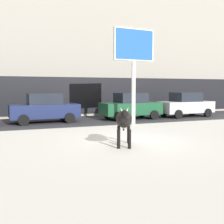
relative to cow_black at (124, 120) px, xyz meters
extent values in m
plane|color=silver|center=(0.60, 0.48, -0.99)|extent=(120.00, 120.00, 0.00)
cube|color=#333338|center=(0.60, 8.16, -0.99)|extent=(60.00, 5.60, 0.01)
cube|color=gray|center=(0.60, 14.14, 5.51)|extent=(44.00, 6.00, 13.00)
cube|color=black|center=(0.60, 11.09, 0.61)|extent=(43.12, 0.10, 2.80)
ellipsoid|color=black|center=(0.03, 0.07, 0.03)|extent=(1.09, 1.52, 0.64)
cylinder|color=black|center=(0.02, -0.46, -0.64)|extent=(0.12, 0.12, 0.70)
cylinder|color=black|center=(-0.34, -0.31, -0.64)|extent=(0.12, 0.12, 0.70)
cylinder|color=black|center=(0.39, 0.44, -0.64)|extent=(0.12, 0.12, 0.70)
cylinder|color=black|center=(0.03, 0.59, -0.64)|extent=(0.12, 0.12, 0.70)
cylinder|color=black|center=(-0.26, -0.63, 0.21)|extent=(0.42, 0.54, 0.44)
ellipsoid|color=black|center=(-0.34, -0.83, 0.31)|extent=(0.39, 0.50, 0.28)
cone|color=beige|center=(-0.23, -0.84, 0.47)|extent=(0.13, 0.10, 0.15)
cone|color=beige|center=(-0.43, -0.75, 0.47)|extent=(0.13, 0.10, 0.15)
cylinder|color=black|center=(0.28, 0.68, -0.22)|extent=(0.06, 0.06, 0.60)
ellipsoid|color=beige|center=(0.09, 0.23, -0.27)|extent=(0.33, 0.35, 0.20)
cylinder|color=silver|center=(2.79, 5.05, 0.91)|extent=(0.24, 0.24, 3.80)
cube|color=silver|center=(2.79, 5.05, 3.66)|extent=(2.53, 0.34, 1.82)
cube|color=#1E51B2|center=(2.79, 5.02, 3.66)|extent=(2.41, 0.29, 1.70)
cube|color=#19234C|center=(-1.95, 8.01, -0.25)|extent=(4.29, 1.99, 0.84)
cube|color=#1E232D|center=(-1.95, 8.01, 0.51)|extent=(2.08, 1.66, 0.68)
cylinder|color=black|center=(-0.64, 8.96, -0.67)|extent=(0.65, 0.26, 0.64)
cylinder|color=black|center=(-0.54, 7.21, -0.67)|extent=(0.65, 0.26, 0.64)
cylinder|color=black|center=(-3.36, 8.81, -0.67)|extent=(0.65, 0.26, 0.64)
cylinder|color=black|center=(-3.27, 7.05, -0.67)|extent=(0.65, 0.26, 0.64)
cube|color=#194C2D|center=(3.92, 7.84, -0.25)|extent=(4.29, 1.99, 0.84)
cube|color=#1E232D|center=(3.92, 7.84, 0.51)|extent=(2.08, 1.66, 0.68)
cylinder|color=black|center=(5.24, 8.80, -0.67)|extent=(0.65, 0.26, 0.64)
cylinder|color=black|center=(5.33, 7.04, -0.67)|extent=(0.65, 0.26, 0.64)
cylinder|color=black|center=(2.51, 8.64, -0.67)|extent=(0.65, 0.26, 0.64)
cylinder|color=black|center=(2.61, 6.89, -0.67)|extent=(0.65, 0.26, 0.64)
cube|color=#B7BABF|center=(8.47, 7.76, -0.25)|extent=(4.29, 1.99, 0.84)
cube|color=#1E232D|center=(8.47, 7.76, 0.51)|extent=(2.08, 1.66, 0.68)
cylinder|color=black|center=(9.78, 8.72, -0.67)|extent=(0.65, 0.26, 0.64)
cylinder|color=black|center=(9.88, 6.96, -0.67)|extent=(0.65, 0.26, 0.64)
cylinder|color=black|center=(7.06, 8.57, -0.67)|extent=(0.65, 0.26, 0.64)
cylinder|color=black|center=(7.15, 6.81, -0.67)|extent=(0.65, 0.26, 0.64)
cylinder|color=#282833|center=(9.04, 11.55, -0.55)|extent=(0.24, 0.24, 0.88)
cube|color=#232328|center=(9.04, 11.55, 0.21)|extent=(0.36, 0.22, 0.64)
sphere|color=#9E7051|center=(9.04, 11.55, 0.64)|extent=(0.20, 0.20, 0.20)
camera|label=1|loc=(-3.92, -9.02, 1.18)|focal=42.62mm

